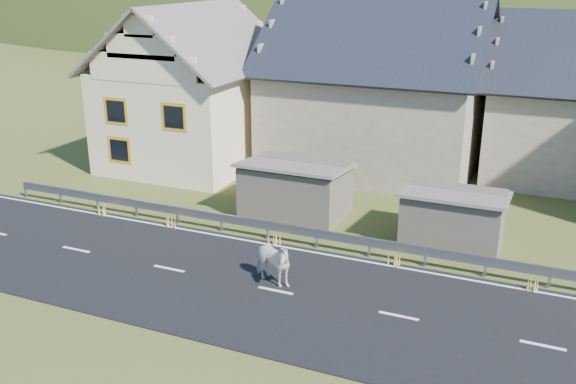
% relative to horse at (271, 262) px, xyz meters
% --- Properties ---
extents(ground, '(160.00, 160.00, 0.00)m').
position_rel_horse_xyz_m(ground, '(0.35, -0.42, -0.81)').
color(ground, '#36411B').
rests_on(ground, ground).
extents(road, '(60.00, 7.00, 0.04)m').
position_rel_horse_xyz_m(road, '(0.35, -0.42, -0.79)').
color(road, black).
rests_on(road, ground).
extents(lane_markings, '(60.00, 6.60, 0.01)m').
position_rel_horse_xyz_m(lane_markings, '(0.35, -0.42, -0.76)').
color(lane_markings, silver).
rests_on(lane_markings, road).
extents(guardrail, '(28.10, 0.09, 0.75)m').
position_rel_horse_xyz_m(guardrail, '(0.35, 3.26, -0.24)').
color(guardrail, '#93969B').
rests_on(guardrail, ground).
extents(shed_left, '(4.30, 3.30, 2.40)m').
position_rel_horse_xyz_m(shed_left, '(-1.65, 6.08, 0.29)').
color(shed_left, '#655A4D').
rests_on(shed_left, ground).
extents(shed_right, '(3.80, 2.90, 2.20)m').
position_rel_horse_xyz_m(shed_right, '(4.85, 5.58, 0.19)').
color(shed_right, '#655A4D').
rests_on(shed_right, ground).
extents(house_cream, '(7.80, 9.80, 8.30)m').
position_rel_horse_xyz_m(house_cream, '(-9.66, 11.58, 3.55)').
color(house_cream, beige).
rests_on(house_cream, ground).
extents(house_stone_a, '(10.80, 9.80, 8.90)m').
position_rel_horse_xyz_m(house_stone_a, '(-0.65, 14.58, 3.83)').
color(house_stone_a, '#A0937D').
rests_on(house_stone_a, ground).
extents(mountain, '(440.00, 280.00, 260.00)m').
position_rel_horse_xyz_m(mountain, '(5.35, 179.58, -20.81)').
color(mountain, '#213A12').
rests_on(mountain, ground).
extents(horse, '(1.42, 1.99, 1.53)m').
position_rel_horse_xyz_m(horse, '(0.00, 0.00, 0.00)').
color(horse, silver).
rests_on(horse, road).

